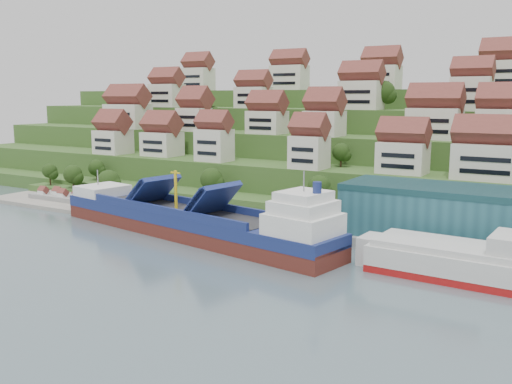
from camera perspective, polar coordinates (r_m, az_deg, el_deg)
The scene contains 11 objects.
ground at distance 116.70m, azimuth -3.83°, elevation -4.83°, with size 300.00×300.00×0.00m, color slate.
quay at distance 119.76m, azimuth 8.24°, elevation -4.00°, with size 180.00×14.00×2.20m, color gray.
pebble_beach at distance 163.94m, azimuth -18.16°, elevation -0.91°, with size 45.00×20.00×1.00m, color gray.
hillside at distance 207.26m, azimuth 12.87°, elevation 4.27°, with size 260.00×128.00×31.00m.
hillside_village at distance 166.06m, azimuth 8.55°, elevation 7.84°, with size 160.11×62.75×28.61m.
hillside_trees at distance 156.83m, azimuth 2.36°, elevation 5.02°, with size 143.77×62.79×30.95m.
warehouse at distance 112.26m, azimuth 23.94°, elevation -2.46°, with size 60.00×15.00×10.00m, color #265D69.
flagpole at distance 114.79m, azimuth 6.46°, elevation -1.59°, with size 1.28×0.16×8.00m.
beach_huts at distance 164.39m, azimuth -18.97°, elevation -0.36°, with size 14.40×3.70×2.20m.
cargo_ship at distance 118.82m, azimuth -6.13°, elevation -3.07°, with size 73.43×23.39×16.03m.
second_ship at distance 97.76m, azimuth 20.71°, elevation -6.68°, with size 31.05×12.56×8.88m.
Camera 1 is at (65.20, -92.32, 29.06)m, focal length 40.00 mm.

